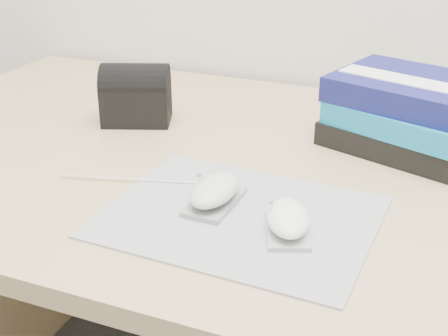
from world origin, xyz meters
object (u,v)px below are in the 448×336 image
at_px(desk, 325,278).
at_px(pouch, 136,94).
at_px(mouse_rear, 214,192).
at_px(mouse_front, 288,220).
at_px(book_stack, 410,113).

xyz_separation_m(desk, pouch, (-0.37, 0.02, 0.29)).
relative_size(mouse_rear, pouch, 0.73).
xyz_separation_m(mouse_rear, mouse_front, (0.11, -0.03, -0.00)).
bearing_deg(pouch, desk, -2.83).
height_order(mouse_rear, book_stack, book_stack).
height_order(mouse_front, book_stack, book_stack).
distance_m(book_stack, pouch, 0.47).
distance_m(desk, mouse_front, 0.36).
distance_m(mouse_rear, pouch, 0.35).
xyz_separation_m(desk, mouse_front, (-0.00, -0.26, 0.25)).
bearing_deg(pouch, mouse_front, -36.54).
height_order(desk, mouse_front, mouse_front).
bearing_deg(desk, book_stack, 42.32).
relative_size(mouse_rear, book_stack, 0.36).
relative_size(mouse_front, book_stack, 0.37).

